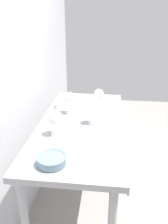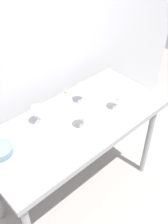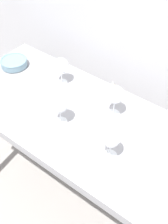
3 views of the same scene
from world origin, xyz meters
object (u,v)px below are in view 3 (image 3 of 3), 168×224
object	(u,v)px
wine_glass_far_right	(115,95)
tasting_bowl	(14,62)
wine_glass_far_left	(61,66)
wine_glass_near_center	(60,105)
tasting_sheet_upper	(39,102)
decanter_funnel	(112,92)
tasting_sheet_lower	(149,138)
wine_glass_near_right	(111,138)

from	to	relation	value
wine_glass_far_right	tasting_bowl	distance (m)	0.74
wine_glass_far_left	wine_glass_near_center	world-z (taller)	wine_glass_near_center
tasting_sheet_upper	decanter_funnel	distance (m)	0.41
tasting_sheet_lower	tasting_sheet_upper	bearing A→B (deg)	-149.29
wine_glass_near_center	tasting_sheet_upper	xyz separation A→B (m)	(-0.20, 0.04, -0.12)
wine_glass_far_left	tasting_bowl	distance (m)	0.36
wine_glass_near_right	tasting_sheet_upper	bearing A→B (deg)	172.52
wine_glass_far_left	wine_glass_far_right	size ratio (longest dim) A/B	0.91
wine_glass_near_center	tasting_bowl	size ratio (longest dim) A/B	1.02
wine_glass_far_left	tasting_bowl	world-z (taller)	wine_glass_far_left
tasting_sheet_upper	decanter_funnel	xyz separation A→B (m)	(0.29, 0.28, 0.04)
tasting_bowl	decanter_funnel	size ratio (longest dim) A/B	1.36
wine_glass_far_left	tasting_bowl	bearing A→B (deg)	-170.26
wine_glass_near_right	tasting_bowl	xyz separation A→B (m)	(-0.87, 0.22, -0.10)
wine_glass_near_center	wine_glass_far_right	world-z (taller)	wine_glass_far_right
wine_glass_near_right	wine_glass_far_right	xyz separation A→B (m)	(-0.14, 0.24, 0.01)
decanter_funnel	wine_glass_far_right	bearing A→B (deg)	-52.52
wine_glass_near_right	wine_glass_near_center	size ratio (longest dim) A/B	1.02
wine_glass_near_right	wine_glass_far_right	bearing A→B (deg)	120.07
wine_glass_far_right	tasting_sheet_upper	distance (m)	0.43
tasting_bowl	wine_glass_far_right	bearing A→B (deg)	1.83
tasting_sheet_lower	tasting_bowl	world-z (taller)	tasting_bowl
decanter_funnel	tasting_sheet_lower	bearing A→B (deg)	-23.75
tasting_sheet_lower	tasting_bowl	distance (m)	0.97
wine_glass_near_right	wine_glass_far_left	bearing A→B (deg)	152.45
wine_glass_far_left	tasting_sheet_upper	xyz separation A→B (m)	(0.02, -0.21, -0.12)
wine_glass_near_right	wine_glass_far_left	size ratio (longest dim) A/B	1.05
tasting_sheet_lower	decanter_funnel	size ratio (longest dim) A/B	1.99
wine_glass_far_left	tasting_sheet_lower	distance (m)	0.63
wine_glass_near_center	tasting_bowl	world-z (taller)	wine_glass_near_center
wine_glass_near_center	tasting_sheet_upper	bearing A→B (deg)	168.59
wine_glass_near_right	tasting_sheet_upper	xyz separation A→B (m)	(-0.51, 0.07, -0.12)
tasting_sheet_upper	decanter_funnel	size ratio (longest dim) A/B	1.80
wine_glass_near_right	wine_glass_far_right	size ratio (longest dim) A/B	0.96
wine_glass_far_right	tasting_sheet_upper	size ratio (longest dim) A/B	0.82
wine_glass_near_center	decanter_funnel	world-z (taller)	wine_glass_near_center
wine_glass_far_right	wine_glass_near_right	bearing A→B (deg)	-59.93
wine_glass_far_left	tasting_bowl	size ratio (longest dim) A/B	0.99
wine_glass_near_right	wine_glass_near_center	distance (m)	0.32
wine_glass_near_center	decanter_funnel	distance (m)	0.34
tasting_sheet_upper	wine_glass_far_left	bearing A→B (deg)	65.00
wine_glass_near_right	decanter_funnel	size ratio (longest dim) A/B	1.42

